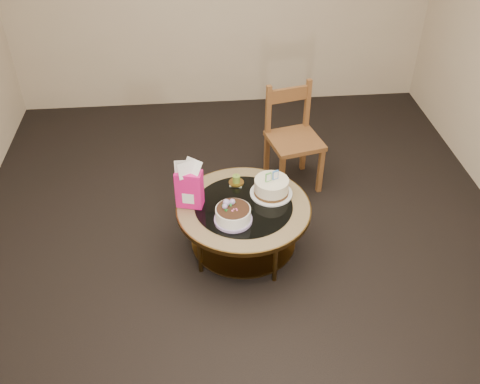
{
  "coord_description": "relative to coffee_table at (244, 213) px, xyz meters",
  "views": [
    {
      "loc": [
        -0.31,
        -3.09,
        3.01
      ],
      "look_at": [
        -0.03,
        0.02,
        0.57
      ],
      "focal_mm": 40.0,
      "sensor_mm": 36.0,
      "label": 1
    }
  ],
  "objects": [
    {
      "name": "ground",
      "position": [
        -0.0,
        0.0,
        -0.38
      ],
      "size": [
        5.0,
        5.0,
        0.0
      ],
      "primitive_type": "plane",
      "color": "black",
      "rests_on": "ground"
    },
    {
      "name": "room_walls",
      "position": [
        -0.0,
        0.0,
        1.16
      ],
      "size": [
        4.52,
        5.02,
        2.61
      ],
      "color": "#C8B497",
      "rests_on": "ground"
    },
    {
      "name": "coffee_table",
      "position": [
        0.0,
        0.0,
        0.0
      ],
      "size": [
        1.02,
        1.02,
        0.46
      ],
      "color": "brown",
      "rests_on": "ground"
    },
    {
      "name": "decorated_cake",
      "position": [
        -0.09,
        -0.17,
        0.13
      ],
      "size": [
        0.28,
        0.28,
        0.16
      ],
      "rotation": [
        0.0,
        0.0,
        -0.25
      ],
      "color": "#9E86BD",
      "rests_on": "coffee_table"
    },
    {
      "name": "cream_cake",
      "position": [
        0.23,
        0.12,
        0.14
      ],
      "size": [
        0.33,
        0.33,
        0.21
      ],
      "rotation": [
        0.0,
        0.0,
        0.4
      ],
      "color": "white",
      "rests_on": "coffee_table"
    },
    {
      "name": "gift_bag",
      "position": [
        -0.4,
        0.05,
        0.27
      ],
      "size": [
        0.21,
        0.18,
        0.39
      ],
      "rotation": [
        0.0,
        0.0,
        -0.26
      ],
      "color": "#EC1672",
      "rests_on": "coffee_table"
    },
    {
      "name": "pillar_candle",
      "position": [
        -0.03,
        0.27,
        0.11
      ],
      "size": [
        0.12,
        0.12,
        0.09
      ],
      "rotation": [
        0.0,
        0.0,
        -0.24
      ],
      "color": "tan",
      "rests_on": "coffee_table"
    },
    {
      "name": "dining_chair",
      "position": [
        0.53,
        0.88,
        0.1
      ],
      "size": [
        0.52,
        0.52,
        0.94
      ],
      "rotation": [
        0.0,
        0.0,
        0.23
      ],
      "color": "brown",
      "rests_on": "ground"
    }
  ]
}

